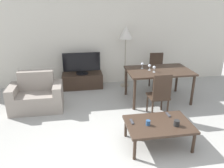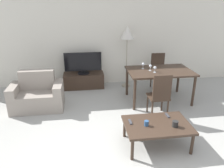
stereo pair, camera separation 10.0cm
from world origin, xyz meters
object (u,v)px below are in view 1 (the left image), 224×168
dining_chair_near (160,94)px  remote_primary (168,115)px  remote_secondary (132,122)px  dining_table (159,73)px  dining_chair_far (157,69)px  cup_white_near (148,123)px  wine_glass_left (150,66)px  cup_colored_far (177,123)px  wine_glass_center (154,68)px  coffee_table (159,125)px  armchair (37,96)px  floor_lamp (126,35)px  tv_stand (83,81)px  tv (82,63)px  wine_glass_right (142,64)px

dining_chair_near → remote_primary: dining_chair_near is taller
remote_primary → remote_secondary: size_ratio=1.00×
dining_table → remote_secondary: 1.90m
dining_chair_far → cup_white_near: bearing=-113.0°
dining_table → wine_glass_left: wine_glass_left is taller
dining_chair_near → cup_colored_far: dining_chair_near is taller
remote_secondary → dining_chair_near: bearing=45.6°
cup_colored_far → wine_glass_center: 1.71m
dining_chair_near → coffee_table: bearing=-111.4°
armchair → wine_glass_center: size_ratio=7.61×
remote_secondary → wine_glass_left: bearing=63.1°
dining_chair_far → wine_glass_center: size_ratio=6.46×
remote_primary → floor_lamp: bearing=95.1°
dining_chair_far → wine_glass_left: bearing=-122.1°
tv_stand → floor_lamp: 1.70m
armchair → tv_stand: 1.52m
armchair → wine_glass_left: bearing=0.8°
dining_chair_far → remote_secondary: (-1.29, -2.36, -0.10)m
tv → dining_chair_near: tv is taller
coffee_table → dining_chair_far: size_ratio=1.13×
coffee_table → cup_colored_far: size_ratio=10.87×
armchair → dining_chair_far: (3.03, 0.81, 0.21)m
coffee_table → remote_secondary: (-0.42, 0.11, 0.05)m
wine_glass_center → cup_white_near: bearing=-111.9°
tv → dining_table: bearing=-31.7°
wine_glass_left → wine_glass_center: same height
cup_colored_far → dining_chair_near: bearing=84.2°
tv → remote_secondary: (0.71, -2.65, -0.28)m
dining_table → wine_glass_center: (-0.17, -0.14, 0.18)m
wine_glass_center → wine_glass_right: same height
cup_colored_far → wine_glass_left: (0.13, 1.80, 0.41)m
wine_glass_left → coffee_table: bearing=-102.7°
tv → dining_chair_near: bearing=-51.4°
dining_table → coffee_table: bearing=-109.9°
tv_stand → wine_glass_right: 1.79m
dining_chair_near → remote_secondary: (-0.78, -0.79, -0.10)m
dining_chair_near → remote_secondary: size_ratio=6.28×
remote_primary → cup_white_near: (-0.45, -0.25, 0.03)m
tv_stand → dining_chair_far: (2.00, -0.30, 0.31)m
wine_glass_right → cup_white_near: bearing=-103.4°
coffee_table → floor_lamp: bearing=89.2°
cup_colored_far → wine_glass_center: wine_glass_center is taller
dining_chair_near → cup_white_near: size_ratio=11.10×
armchair → dining_chair_far: size_ratio=1.18×
floor_lamp → wine_glass_left: 1.22m
remote_primary → wine_glass_left: wine_glass_left is taller
coffee_table → wine_glass_left: bearing=77.3°
coffee_table → wine_glass_center: size_ratio=7.27×
tv_stand → dining_chair_near: bearing=-51.4°
cup_colored_far → wine_glass_right: bearing=89.8°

